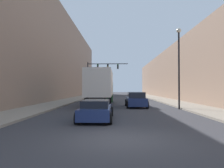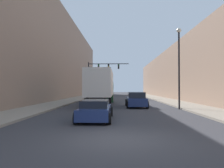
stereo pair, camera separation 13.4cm
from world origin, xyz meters
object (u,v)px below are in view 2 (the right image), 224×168
object	(u,v)px
semi_truck	(102,86)
traffic_signal_gantry	(99,72)
sedan_car	(96,110)
suv_car	(136,100)
street_lamp	(179,58)

from	to	relation	value
semi_truck	traffic_signal_gantry	bearing A→B (deg)	95.85
semi_truck	sedan_car	distance (m)	12.46
traffic_signal_gantry	semi_truck	bearing A→B (deg)	-84.15
semi_truck	suv_car	size ratio (longest dim) A/B	2.71
semi_truck	suv_car	bearing A→B (deg)	-40.68
suv_car	street_lamp	size ratio (longest dim) A/B	0.61
sedan_car	traffic_signal_gantry	world-z (taller)	traffic_signal_gantry
sedan_car	traffic_signal_gantry	distance (m)	28.24
sedan_car	semi_truck	bearing A→B (deg)	92.57
traffic_signal_gantry	sedan_car	bearing A→B (deg)	-85.60
suv_car	traffic_signal_gantry	distance (m)	19.93
sedan_car	street_lamp	distance (m)	10.62
traffic_signal_gantry	street_lamp	bearing A→B (deg)	-66.47
semi_truck	sedan_car	xyz separation A→B (m)	(0.55, -12.34, -1.57)
street_lamp	semi_truck	bearing A→B (deg)	143.88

